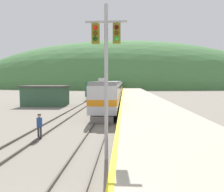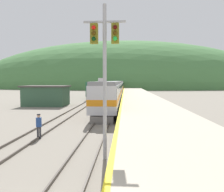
{
  "view_description": "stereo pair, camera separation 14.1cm",
  "coord_description": "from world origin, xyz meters",
  "px_view_note": "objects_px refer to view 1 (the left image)",
  "views": [
    {
      "loc": [
        2.15,
        -4.8,
        4.24
      ],
      "look_at": [
        0.73,
        20.8,
        2.44
      ],
      "focal_mm": 35.0,
      "sensor_mm": 36.0,
      "label": 1
    },
    {
      "loc": [
        2.29,
        -4.79,
        4.24
      ],
      "look_at": [
        0.73,
        20.8,
        2.44
      ],
      "focal_mm": 35.0,
      "sensor_mm": 36.0,
      "label": 2
    }
  ],
  "objects_px": {
    "carriage_third": "(118,87)",
    "siding_train": "(100,89)",
    "carriage_fourth": "(119,85)",
    "track_worker": "(39,125)",
    "signal_mast_main": "(106,59)",
    "carriage_second": "(115,89)",
    "carriage_fifth": "(120,84)",
    "express_train_lead_car": "(109,95)"
  },
  "relations": [
    {
      "from": "carriage_third",
      "to": "carriage_fifth",
      "type": "bearing_deg",
      "value": 90.0
    },
    {
      "from": "express_train_lead_car",
      "to": "signal_mast_main",
      "type": "distance_m",
      "value": 18.94
    },
    {
      "from": "signal_mast_main",
      "to": "carriage_fourth",
      "type": "bearing_deg",
      "value": 90.8
    },
    {
      "from": "carriage_fourth",
      "to": "siding_train",
      "type": "relative_size",
      "value": 0.73
    },
    {
      "from": "express_train_lead_car",
      "to": "carriage_third",
      "type": "distance_m",
      "value": 44.42
    },
    {
      "from": "carriage_third",
      "to": "signal_mast_main",
      "type": "xyz_separation_m",
      "value": [
        1.2,
        -63.07,
        3.13
      ]
    },
    {
      "from": "siding_train",
      "to": "track_worker",
      "type": "height_order",
      "value": "siding_train"
    },
    {
      "from": "signal_mast_main",
      "to": "track_worker",
      "type": "height_order",
      "value": "signal_mast_main"
    },
    {
      "from": "carriage_fourth",
      "to": "signal_mast_main",
      "type": "height_order",
      "value": "signal_mast_main"
    },
    {
      "from": "express_train_lead_car",
      "to": "track_worker",
      "type": "distance_m",
      "value": 15.35
    },
    {
      "from": "express_train_lead_car",
      "to": "carriage_fifth",
      "type": "height_order",
      "value": "express_train_lead_car"
    },
    {
      "from": "carriage_second",
      "to": "track_worker",
      "type": "bearing_deg",
      "value": -96.27
    },
    {
      "from": "signal_mast_main",
      "to": "track_worker",
      "type": "xyz_separation_m",
      "value": [
        -5.2,
        3.87,
        -4.33
      ]
    },
    {
      "from": "express_train_lead_car",
      "to": "carriage_fifth",
      "type": "distance_m",
      "value": 90.03
    },
    {
      "from": "carriage_third",
      "to": "track_worker",
      "type": "xyz_separation_m",
      "value": [
        -4.0,
        -59.19,
        -1.2
      ]
    },
    {
      "from": "carriage_third",
      "to": "carriage_fifth",
      "type": "height_order",
      "value": "same"
    },
    {
      "from": "carriage_fourth",
      "to": "track_worker",
      "type": "relative_size",
      "value": 12.05
    },
    {
      "from": "carriage_third",
      "to": "carriage_fourth",
      "type": "height_order",
      "value": "same"
    },
    {
      "from": "carriage_second",
      "to": "siding_train",
      "type": "height_order",
      "value": "carriage_second"
    },
    {
      "from": "express_train_lead_car",
      "to": "signal_mast_main",
      "type": "bearing_deg",
      "value": -86.31
    },
    {
      "from": "siding_train",
      "to": "track_worker",
      "type": "distance_m",
      "value": 45.85
    },
    {
      "from": "carriage_fourth",
      "to": "siding_train",
      "type": "height_order",
      "value": "carriage_fourth"
    },
    {
      "from": "carriage_fourth",
      "to": "track_worker",
      "type": "distance_m",
      "value": 82.1
    },
    {
      "from": "carriage_second",
      "to": "carriage_fifth",
      "type": "xyz_separation_m",
      "value": [
        0.0,
        68.41,
        0.0
      ]
    },
    {
      "from": "carriage_fifth",
      "to": "carriage_fourth",
      "type": "bearing_deg",
      "value": -90.0
    },
    {
      "from": "carriage_second",
      "to": "signal_mast_main",
      "type": "xyz_separation_m",
      "value": [
        1.2,
        -40.27,
        3.13
      ]
    },
    {
      "from": "carriage_fifth",
      "to": "signal_mast_main",
      "type": "bearing_deg",
      "value": -89.37
    },
    {
      "from": "track_worker",
      "to": "siding_train",
      "type": "bearing_deg",
      "value": 90.92
    },
    {
      "from": "express_train_lead_car",
      "to": "track_worker",
      "type": "bearing_deg",
      "value": -105.14
    },
    {
      "from": "carriage_third",
      "to": "carriage_fourth",
      "type": "xyz_separation_m",
      "value": [
        0.0,
        22.8,
        0.0
      ]
    },
    {
      "from": "carriage_second",
      "to": "carriage_fourth",
      "type": "xyz_separation_m",
      "value": [
        0.0,
        45.6,
        0.0
      ]
    },
    {
      "from": "carriage_second",
      "to": "siding_train",
      "type": "bearing_deg",
      "value": 116.62
    },
    {
      "from": "carriage_third",
      "to": "carriage_second",
      "type": "bearing_deg",
      "value": -90.0
    },
    {
      "from": "carriage_third",
      "to": "express_train_lead_car",
      "type": "bearing_deg",
      "value": -90.0
    },
    {
      "from": "carriage_fifth",
      "to": "signal_mast_main",
      "type": "distance_m",
      "value": 108.72
    },
    {
      "from": "carriage_fourth",
      "to": "carriage_fifth",
      "type": "relative_size",
      "value": 1.0
    },
    {
      "from": "carriage_second",
      "to": "track_worker",
      "type": "height_order",
      "value": "carriage_second"
    },
    {
      "from": "siding_train",
      "to": "signal_mast_main",
      "type": "distance_m",
      "value": 50.17
    },
    {
      "from": "carriage_second",
      "to": "carriage_fifth",
      "type": "relative_size",
      "value": 1.0
    },
    {
      "from": "carriage_third",
      "to": "siding_train",
      "type": "xyz_separation_m",
      "value": [
        -4.73,
        -13.36,
        -0.23
      ]
    },
    {
      "from": "carriage_second",
      "to": "carriage_fifth",
      "type": "height_order",
      "value": "same"
    },
    {
      "from": "carriage_fifth",
      "to": "siding_train",
      "type": "bearing_deg",
      "value": -94.59
    }
  ]
}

